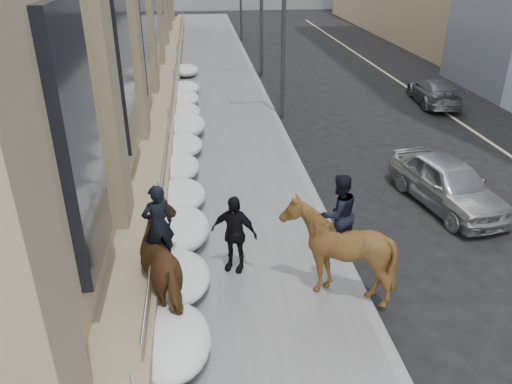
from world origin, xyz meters
TOP-DOWN VIEW (x-y plane):
  - ground at (0.00, 0.00)m, footprint 140.00×140.00m
  - sidewalk at (0.00, 10.00)m, footprint 5.00×80.00m
  - curb at (2.62, 10.00)m, footprint 0.24×80.00m
  - lane_line at (10.50, 10.00)m, footprint 0.15×70.00m
  - streetlight_mid at (2.74, 14.00)m, footprint 1.71×0.24m
  - traffic_signal at (2.07, 22.00)m, footprint 4.10×0.22m
  - snow_bank at (-1.42, 8.11)m, footprint 1.70×18.10m
  - mounted_horse_left at (-1.45, 1.51)m, footprint 1.89×2.66m
  - mounted_horse_right at (2.00, 1.52)m, footprint 2.33×2.47m
  - pedestrian at (-0.07, 2.65)m, footprint 1.19×0.88m
  - car_silver at (6.36, 5.29)m, footprint 2.43×4.48m
  - car_grey at (10.50, 15.29)m, footprint 2.23×4.37m

SIDE VIEW (x-z plane):
  - ground at x=0.00m, z-range 0.00..0.00m
  - lane_line at x=10.50m, z-range 0.00..0.01m
  - sidewalk at x=0.00m, z-range 0.00..0.12m
  - curb at x=2.62m, z-range 0.00..0.12m
  - snow_bank at x=-1.42m, z-range 0.09..0.85m
  - car_grey at x=10.50m, z-range 0.00..1.22m
  - car_silver at x=6.36m, z-range 0.00..1.45m
  - pedestrian at x=-0.07m, z-range 0.12..2.00m
  - mounted_horse_left at x=-1.45m, z-range -0.14..2.55m
  - mounted_horse_right at x=2.00m, z-range -0.07..2.68m
  - traffic_signal at x=2.07m, z-range 1.00..7.00m
  - streetlight_mid at x=2.74m, z-range 0.58..8.58m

